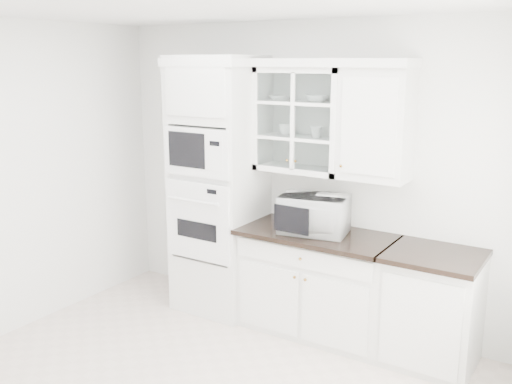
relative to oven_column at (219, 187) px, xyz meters
The scene contains 12 objects.
room_shell 1.37m from the oven_column, 52.79° to the right, with size 4.00×3.50×2.70m.
oven_column is the anchor object (origin of this frame).
base_cabinet_run 1.27m from the oven_column, ahead, with size 1.32×0.67×0.92m.
extra_base_cabinet 2.16m from the oven_column, ahead, with size 0.72×0.67×0.92m.
upper_cabinet_glass 1.03m from the oven_column, 12.10° to the left, with size 0.80×0.33×0.90m.
upper_cabinet_solid 1.60m from the oven_column, ahead, with size 0.55×0.33×0.90m, color white.
crown_molding 1.33m from the oven_column, 11.90° to the left, with size 2.14×0.38×0.07m, color white.
countertop_microwave 1.01m from the oven_column, ahead, with size 0.56×0.46×0.32m, color white.
bowl_a 1.03m from the oven_column, 16.23° to the left, with size 0.19×0.19×0.05m, color white.
bowl_b 1.26m from the oven_column, ahead, with size 0.19×0.19×0.06m, color white.
cup_a 0.86m from the oven_column, 14.98° to the left, with size 0.13×0.13×0.10m, color white.
cup_b 1.09m from the oven_column, ahead, with size 0.11×0.11×0.10m, color white.
Camera 1 is at (2.34, -2.79, 2.36)m, focal length 40.00 mm.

